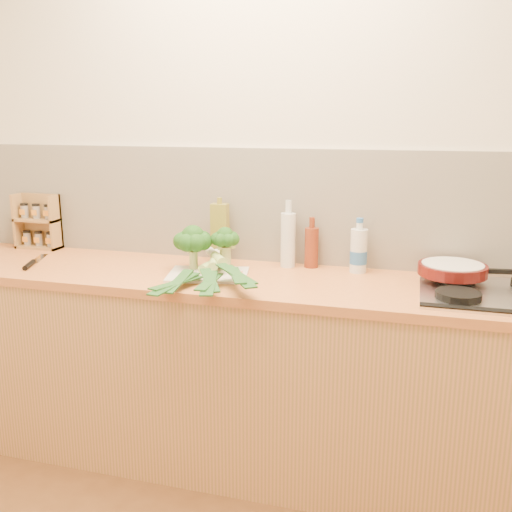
# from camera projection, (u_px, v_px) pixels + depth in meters

# --- Properties ---
(room_shell) EXTENTS (3.50, 3.50, 3.50)m
(room_shell) POSITION_uv_depth(u_px,v_px,m) (264.00, 206.00, 2.71)
(room_shell) COLOR beige
(room_shell) RESTS_ON ground
(counter) EXTENTS (3.20, 0.62, 0.90)m
(counter) POSITION_uv_depth(u_px,v_px,m) (248.00, 371.00, 2.61)
(counter) COLOR tan
(counter) RESTS_ON ground
(gas_hob) EXTENTS (0.58, 0.50, 0.04)m
(gas_hob) POSITION_uv_depth(u_px,v_px,m) (497.00, 292.00, 2.22)
(gas_hob) COLOR silver
(gas_hob) RESTS_ON counter
(chopping_board) EXTENTS (0.39, 0.32, 0.01)m
(chopping_board) POSITION_uv_depth(u_px,v_px,m) (208.00, 274.00, 2.51)
(chopping_board) COLOR beige
(chopping_board) RESTS_ON counter
(broccoli_left) EXTENTS (0.17, 0.18, 0.20)m
(broccoli_left) POSITION_uv_depth(u_px,v_px,m) (193.00, 240.00, 2.56)
(broccoli_left) COLOR #A8B76B
(broccoli_left) RESTS_ON chopping_board
(broccoli_right) EXTENTS (0.13, 0.13, 0.19)m
(broccoli_right) POSITION_uv_depth(u_px,v_px,m) (225.00, 240.00, 2.55)
(broccoli_right) COLOR #A8B76B
(broccoli_right) RESTS_ON chopping_board
(leek_front) EXTENTS (0.13, 0.64, 0.04)m
(leek_front) POSITION_uv_depth(u_px,v_px,m) (200.00, 270.00, 2.47)
(leek_front) COLOR white
(leek_front) RESTS_ON chopping_board
(leek_mid) EXTENTS (0.24, 0.66, 0.04)m
(leek_mid) POSITION_uv_depth(u_px,v_px,m) (213.00, 267.00, 2.46)
(leek_mid) COLOR white
(leek_mid) RESTS_ON chopping_board
(leek_back) EXTENTS (0.40, 0.55, 0.04)m
(leek_back) POSITION_uv_depth(u_px,v_px,m) (224.00, 263.00, 2.45)
(leek_back) COLOR white
(leek_back) RESTS_ON chopping_board
(chefs_knife) EXTENTS (0.14, 0.31, 0.02)m
(chefs_knife) POSITION_uv_depth(u_px,v_px,m) (32.00, 263.00, 2.69)
(chefs_knife) COLOR silver
(chefs_knife) RESTS_ON counter
(skillet) EXTENTS (0.41, 0.28, 0.05)m
(skillet) POSITION_uv_depth(u_px,v_px,m) (453.00, 269.00, 2.38)
(skillet) COLOR #490E0C
(skillet) RESTS_ON gas_hob
(spice_rack) EXTENTS (0.24, 0.10, 0.29)m
(spice_rack) POSITION_uv_depth(u_px,v_px,m) (39.00, 225.00, 3.02)
(spice_rack) COLOR #A67747
(spice_rack) RESTS_ON counter
(oil_tin) EXTENTS (0.08, 0.05, 0.31)m
(oil_tin) POSITION_uv_depth(u_px,v_px,m) (220.00, 233.00, 2.72)
(oil_tin) COLOR olive
(oil_tin) RESTS_ON counter
(glass_bottle) EXTENTS (0.07, 0.07, 0.31)m
(glass_bottle) POSITION_uv_depth(u_px,v_px,m) (288.00, 239.00, 2.64)
(glass_bottle) COLOR silver
(glass_bottle) RESTS_ON counter
(amber_bottle) EXTENTS (0.06, 0.06, 0.24)m
(amber_bottle) POSITION_uv_depth(u_px,v_px,m) (312.00, 247.00, 2.63)
(amber_bottle) COLOR maroon
(amber_bottle) RESTS_ON counter
(water_bottle) EXTENTS (0.08, 0.08, 0.23)m
(water_bottle) POSITION_uv_depth(u_px,v_px,m) (359.00, 252.00, 2.55)
(water_bottle) COLOR silver
(water_bottle) RESTS_ON counter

